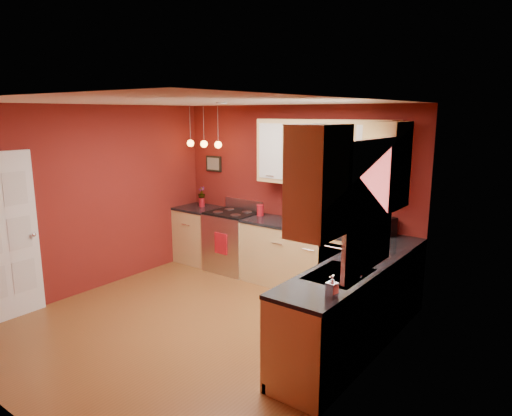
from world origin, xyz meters
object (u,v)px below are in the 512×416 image
Objects in this scene: gas_range at (233,241)px; coffee_maker at (388,227)px; sink at (339,276)px; soap_pump at (332,286)px; red_canister at (260,210)px.

gas_range is 2.54m from coffee_maker.
sink is 3.70× the size of soap_pump.
gas_range is 3.05m from sink.
coffee_maker is at bearing 3.46° from gas_range.
sink is 0.60m from soap_pump.
gas_range is at bearing -167.78° from red_canister.
gas_range is 1.59× the size of sink.
gas_range is 3.53m from soap_pump.
sink reaches higher than gas_range.
red_canister is (0.47, 0.10, 0.54)m from gas_range.
gas_range is 6.56× the size of red_canister.
sink is at bearing 110.24° from soap_pump.
sink is 2.69m from red_canister.
sink reaches higher than soap_pump.
soap_pump is (2.35, -2.15, 0.01)m from red_canister.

